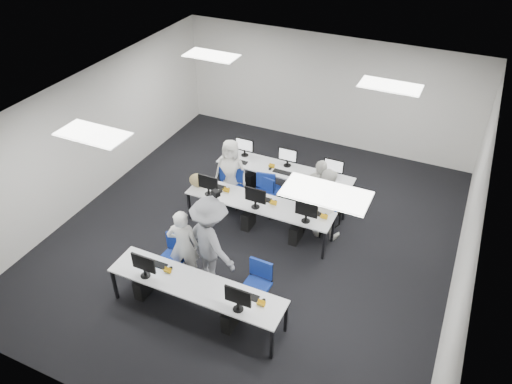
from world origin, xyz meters
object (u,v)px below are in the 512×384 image
at_px(chair_0, 173,266).
at_px(chair_1, 256,294).
at_px(chair_4, 315,220).
at_px(student_2, 231,171).
at_px(chair_2, 233,194).
at_px(photographer, 211,241).
at_px(student_3, 318,194).
at_px(student_0, 183,246).
at_px(chair_6, 271,195).
at_px(student_1, 325,203).
at_px(desk_front, 196,287).
at_px(chair_5, 230,185).
at_px(chair_3, 264,201).
at_px(chair_7, 325,215).
at_px(desk_mid, 259,204).

xyz_separation_m(chair_0, chair_1, (1.74, 0.02, 0.00)).
relative_size(chair_4, student_2, 0.55).
height_order(chair_2, photographer, photographer).
relative_size(chair_4, student_3, 0.51).
distance_m(chair_0, photographer, 0.99).
bearing_deg(photographer, student_0, 43.51).
relative_size(chair_4, student_0, 0.53).
bearing_deg(chair_4, chair_0, -130.74).
height_order(chair_6, photographer, photographer).
bearing_deg(student_1, chair_2, -4.33).
height_order(chair_1, photographer, photographer).
distance_m(desk_front, chair_5, 3.73).
height_order(desk_front, chair_3, chair_3).
bearing_deg(chair_6, chair_1, -61.32).
height_order(chair_0, chair_3, chair_0).
bearing_deg(chair_5, chair_7, -16.17).
distance_m(chair_2, chair_4, 2.04).
relative_size(chair_6, student_1, 0.52).
bearing_deg(student_0, chair_0, 9.98).
bearing_deg(chair_5, photographer, -81.32).
distance_m(desk_mid, chair_4, 1.28).
bearing_deg(chair_3, desk_front, -97.54).
xyz_separation_m(chair_1, student_1, (0.42, 2.46, 0.50)).
height_order(chair_1, chair_7, chair_7).
height_order(chair_1, student_3, student_3).
relative_size(desk_front, chair_4, 3.82).
bearing_deg(chair_1, chair_3, 113.27).
distance_m(chair_0, chair_6, 3.04).
bearing_deg(student_3, student_1, -41.60).
distance_m(desk_mid, chair_5, 1.54).
bearing_deg(student_3, chair_3, -172.97).
relative_size(chair_5, student_3, 0.51).
height_order(chair_7, student_1, student_1).
relative_size(chair_3, chair_6, 1.10).
xyz_separation_m(chair_2, student_0, (0.26, -2.49, 0.52)).
distance_m(desk_mid, student_2, 1.32).
height_order(chair_3, chair_5, chair_3).
distance_m(desk_front, chair_6, 3.57).
distance_m(chair_5, student_1, 2.54).
relative_size(chair_2, chair_6, 1.02).
relative_size(chair_5, student_2, 0.55).
xyz_separation_m(desk_front, student_2, (-1.06, 3.38, 0.09)).
height_order(desk_mid, student_2, student_2).
relative_size(chair_6, student_0, 0.53).
distance_m(chair_4, student_2, 2.23).
distance_m(chair_1, student_0, 1.61).
bearing_deg(chair_3, desk_mid, -85.30).
xyz_separation_m(chair_3, student_3, (1.23, 0.07, 0.53)).
bearing_deg(chair_2, chair_4, -4.72).
bearing_deg(chair_5, desk_front, -83.27).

